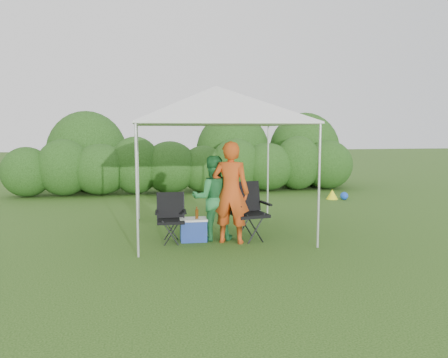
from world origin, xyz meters
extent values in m
plane|color=#395F1E|center=(0.00, 0.00, 0.00)|extent=(70.00, 70.00, 0.00)
ellipsoid|color=#28541A|center=(-4.79, 6.00, 0.75)|extent=(1.50, 1.28, 1.50)
cylinder|color=#382616|center=(-4.79, 6.00, 0.15)|extent=(0.12, 0.12, 0.30)
ellipsoid|color=#28541A|center=(-3.73, 6.00, 0.86)|extent=(1.65, 1.40, 1.73)
cylinder|color=#382616|center=(-3.73, 6.00, 0.15)|extent=(0.12, 0.12, 0.30)
ellipsoid|color=#28541A|center=(-2.66, 6.00, 0.79)|extent=(1.80, 1.53, 1.57)
cylinder|color=#382616|center=(-2.66, 6.00, 0.15)|extent=(0.12, 0.12, 0.30)
ellipsoid|color=#28541A|center=(-1.60, 6.00, 0.90)|extent=(1.58, 1.34, 1.80)
cylinder|color=#382616|center=(-1.60, 6.00, 0.15)|extent=(0.12, 0.12, 0.30)
ellipsoid|color=#28541A|center=(-0.53, 6.00, 0.82)|extent=(1.73, 1.47, 1.65)
cylinder|color=#382616|center=(-0.53, 6.00, 0.15)|extent=(0.12, 0.12, 0.30)
ellipsoid|color=#28541A|center=(0.53, 6.00, 0.75)|extent=(1.50, 1.28, 1.50)
cylinder|color=#382616|center=(0.53, 6.00, 0.15)|extent=(0.12, 0.12, 0.30)
ellipsoid|color=#28541A|center=(1.60, 6.00, 0.86)|extent=(1.65, 1.40, 1.73)
cylinder|color=#382616|center=(1.60, 6.00, 0.15)|extent=(0.12, 0.12, 0.30)
ellipsoid|color=#28541A|center=(2.66, 6.00, 0.79)|extent=(1.80, 1.53, 1.57)
cylinder|color=#382616|center=(2.66, 6.00, 0.15)|extent=(0.12, 0.12, 0.30)
ellipsoid|color=#28541A|center=(3.73, 6.00, 0.90)|extent=(1.57, 1.34, 1.80)
cylinder|color=#382616|center=(3.73, 6.00, 0.15)|extent=(0.12, 0.12, 0.30)
ellipsoid|color=#28541A|center=(4.79, 6.00, 0.82)|extent=(1.72, 1.47, 1.65)
cylinder|color=#382616|center=(4.79, 6.00, 0.15)|extent=(0.12, 0.12, 0.30)
cylinder|color=silver|center=(-1.50, -1.00, 1.05)|extent=(0.04, 0.04, 2.10)
cylinder|color=silver|center=(1.50, -1.00, 1.05)|extent=(0.04, 0.04, 2.10)
cylinder|color=silver|center=(-1.50, 2.00, 1.05)|extent=(0.04, 0.04, 2.10)
cylinder|color=silver|center=(1.50, 2.00, 1.05)|extent=(0.04, 0.04, 2.10)
cube|color=white|center=(0.00, 0.50, 2.12)|extent=(3.10, 3.10, 0.03)
pyramid|color=white|center=(0.00, 0.50, 2.48)|extent=(3.10, 3.10, 0.70)
cube|color=black|center=(0.50, -0.27, 0.46)|extent=(0.65, 0.61, 0.05)
cube|color=black|center=(0.46, -0.03, 0.77)|extent=(0.59, 0.25, 0.55)
cube|color=black|center=(0.21, -0.32, 0.66)|extent=(0.13, 0.49, 0.03)
cube|color=black|center=(0.79, -0.22, 0.66)|extent=(0.13, 0.49, 0.03)
cylinder|color=black|center=(0.30, -0.55, 0.23)|extent=(0.03, 0.03, 0.46)
cylinder|color=black|center=(0.78, -0.47, 0.23)|extent=(0.03, 0.03, 0.46)
cylinder|color=black|center=(0.22, -0.07, 0.23)|extent=(0.03, 0.03, 0.46)
cylinder|color=black|center=(0.70, 0.01, 0.23)|extent=(0.03, 0.03, 0.46)
cube|color=black|center=(-0.93, -0.20, 0.39)|extent=(0.50, 0.47, 0.05)
cube|color=black|center=(-0.92, 0.00, 0.64)|extent=(0.49, 0.16, 0.46)
cube|color=black|center=(-1.18, -0.18, 0.55)|extent=(0.07, 0.41, 0.03)
cube|color=black|center=(-0.68, -0.21, 0.55)|extent=(0.07, 0.41, 0.03)
cylinder|color=black|center=(-1.14, -0.39, 0.19)|extent=(0.02, 0.02, 0.39)
cylinder|color=black|center=(-0.74, -0.41, 0.19)|extent=(0.02, 0.02, 0.39)
cylinder|color=black|center=(-1.12, 0.02, 0.19)|extent=(0.02, 0.02, 0.39)
cylinder|color=black|center=(-0.72, -0.01, 0.19)|extent=(0.02, 0.02, 0.39)
imported|color=#CE4917|center=(0.11, -0.40, 0.90)|extent=(0.77, 0.65, 1.80)
imported|color=#2B8442|center=(-0.17, -0.12, 0.77)|extent=(0.77, 0.61, 1.54)
cube|color=#213C99|center=(-0.53, -0.15, 0.19)|extent=(0.48, 0.35, 0.38)
cube|color=silver|center=(-0.53, -0.15, 0.39)|extent=(0.50, 0.37, 0.03)
cylinder|color=#592D0C|center=(-0.47, -0.19, 0.52)|extent=(0.06, 0.06, 0.22)
cone|color=#FEFF1A|center=(4.00, 3.86, 0.14)|extent=(0.34, 0.34, 0.28)
sphere|color=blue|center=(4.28, 3.67, 0.11)|extent=(0.22, 0.22, 0.22)
camera|label=1|loc=(-1.43, -7.83, 1.99)|focal=35.00mm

